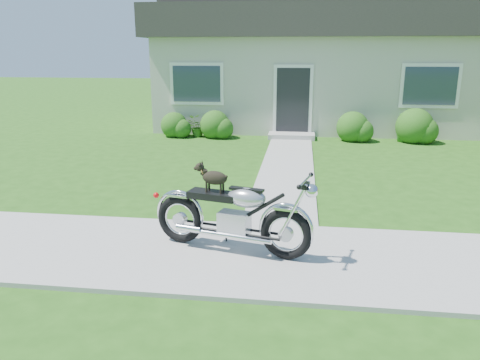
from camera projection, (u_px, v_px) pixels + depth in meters
name	position (u px, v px, depth m)	size (l,w,h in m)	color
ground	(393.00, 264.00, 5.89)	(80.00, 80.00, 0.00)	#235114
sidewalk	(394.00, 263.00, 5.88)	(24.00, 2.20, 0.04)	#9E9B93
walkway	(287.00, 166.00, 10.85)	(1.20, 8.00, 0.03)	#9E9B93
house	(337.00, 64.00, 16.78)	(12.60, 7.03, 4.50)	beige
shrub_row	(352.00, 127.00, 13.86)	(10.91, 1.08, 1.08)	#285717
potted_plant_left	(197.00, 127.00, 14.53)	(0.58, 0.51, 0.65)	#2D5D18
potted_plant_right	(404.00, 128.00, 13.72)	(0.47, 0.47, 0.84)	#2A6A1D
motorcycle_with_dog	(234.00, 214.00, 6.05)	(2.19, 0.84, 1.15)	black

